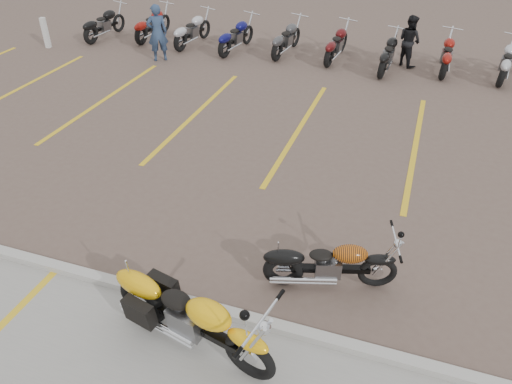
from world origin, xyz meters
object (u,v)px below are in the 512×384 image
yellow_cruiser (190,316)px  flame_cruiser (327,265)px  person_b (409,41)px  bollard (45,33)px  person_a (157,33)px

yellow_cruiser → flame_cruiser: (1.42, 1.65, -0.10)m
flame_cruiser → person_b: bearing=71.4°
yellow_cruiser → bollard: 13.99m
flame_cruiser → person_b: 10.34m
person_a → flame_cruiser: bearing=95.6°
yellow_cruiser → person_a: size_ratio=1.41×
yellow_cruiser → person_a: person_a is taller
yellow_cruiser → person_a: (-5.83, 9.87, 0.36)m
flame_cruiser → bollard: size_ratio=1.93×
yellow_cruiser → bollard: (-10.05, 9.74, -0.01)m
person_a → person_b: bearing=159.9°
person_a → bollard: (-4.22, -0.13, -0.37)m
yellow_cruiser → person_b: bearing=95.4°
yellow_cruiser → bollard: size_ratio=2.45×
bollard → yellow_cruiser: bearing=-44.1°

